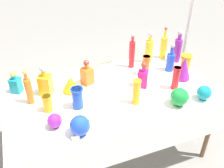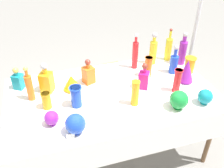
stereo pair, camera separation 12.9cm
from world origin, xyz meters
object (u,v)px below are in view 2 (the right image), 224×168
at_px(tall_bottle_5, 169,48).
at_px(round_bowl_1, 179,100).
at_px(tall_bottle_0, 29,87).
at_px(tall_bottle_1, 174,63).
at_px(round_bowl_3, 75,124).
at_px(tall_bottle_2, 153,51).
at_px(square_decanter_3, 18,80).
at_px(round_bowl_0, 205,97).
at_px(tall_bottle_4, 135,54).
at_px(square_decanter_0, 144,78).
at_px(slender_vase_2, 177,80).
at_px(canopy_pole, 194,35).
at_px(slender_vase_3, 46,100).
at_px(slender_vase_0, 135,92).
at_px(slender_vase_5, 148,66).
at_px(round_bowl_2, 52,118).
at_px(cardboard_box_behind_right, 63,93).
at_px(slender_vase_1, 76,96).
at_px(slender_vase_4, 190,64).
at_px(fluted_vase_1, 187,71).
at_px(cardboard_box_behind_left, 107,81).
at_px(fluted_vase_0, 72,82).
at_px(square_decanter_1, 88,74).
at_px(square_decanter_2, 46,81).
at_px(tall_bottle_3, 183,51).

bearing_deg(tall_bottle_5, round_bowl_1, -111.51).
bearing_deg(tall_bottle_0, tall_bottle_1, 1.58).
height_order(tall_bottle_0, tall_bottle_5, tall_bottle_5).
relative_size(round_bowl_1, round_bowl_3, 1.02).
xyz_separation_m(tall_bottle_2, square_decanter_3, (-1.40, -0.07, -0.06)).
height_order(tall_bottle_5, round_bowl_0, tall_bottle_5).
height_order(tall_bottle_0, tall_bottle_4, tall_bottle_4).
xyz_separation_m(square_decanter_0, round_bowl_3, (-0.71, -0.40, -0.02)).
bearing_deg(slender_vase_2, canopy_pole, 49.54).
relative_size(tall_bottle_1, slender_vase_3, 2.07).
bearing_deg(tall_bottle_1, round_bowl_3, -153.31).
bearing_deg(slender_vase_0, slender_vase_5, 52.94).
distance_m(tall_bottle_2, slender_vase_2, 0.54).
bearing_deg(slender_vase_2, round_bowl_2, -174.22).
bearing_deg(round_bowl_1, tall_bottle_4, 98.24).
relative_size(square_decanter_0, cardboard_box_behind_right, 0.47).
bearing_deg(slender_vase_1, cardboard_box_behind_right, 92.38).
height_order(slender_vase_4, fluted_vase_1, fluted_vase_1).
height_order(slender_vase_0, fluted_vase_1, slender_vase_0).
relative_size(slender_vase_5, cardboard_box_behind_left, 0.45).
distance_m(tall_bottle_5, fluted_vase_0, 1.16).
height_order(slender_vase_2, canopy_pole, canopy_pole).
distance_m(slender_vase_3, slender_vase_5, 1.04).
bearing_deg(slender_vase_5, square_decanter_1, 173.83).
bearing_deg(slender_vase_5, slender_vase_2, -64.58).
xyz_separation_m(slender_vase_1, round_bowl_1, (0.81, -0.28, -0.02)).
distance_m(tall_bottle_1, round_bowl_0, 0.54).
bearing_deg(slender_vase_4, round_bowl_1, -129.45).
bearing_deg(slender_vase_3, slender_vase_5, 11.70).
distance_m(round_bowl_1, cardboard_box_behind_left, 1.61).
height_order(tall_bottle_4, slender_vase_3, tall_bottle_4).
xyz_separation_m(tall_bottle_4, slender_vase_1, (-0.71, -0.45, -0.06)).
distance_m(square_decanter_2, round_bowl_3, 0.62).
distance_m(slender_vase_1, fluted_vase_0, 0.26).
bearing_deg(slender_vase_4, tall_bottle_3, 85.98).
bearing_deg(square_decanter_0, square_decanter_2, 166.59).
xyz_separation_m(tall_bottle_2, square_decanter_1, (-0.75, -0.17, -0.05)).
bearing_deg(cardboard_box_behind_right, slender_vase_1, -87.62).
bearing_deg(round_bowl_0, tall_bottle_3, 76.60).
xyz_separation_m(tall_bottle_4, slender_vase_0, (-0.22, -0.58, -0.04)).
bearing_deg(slender_vase_1, square_decanter_2, 126.66).
xyz_separation_m(fluted_vase_0, fluted_vase_1, (1.08, -0.19, 0.04)).
bearing_deg(round_bowl_2, slender_vase_1, 37.12).
distance_m(square_decanter_3, cardboard_box_behind_right, 1.03).
bearing_deg(round_bowl_3, fluted_vase_1, 18.15).
bearing_deg(tall_bottle_1, tall_bottle_4, 148.92).
bearing_deg(slender_vase_3, tall_bottle_4, 23.19).
height_order(tall_bottle_1, slender_vase_5, tall_bottle_1).
bearing_deg(round_bowl_2, cardboard_box_behind_left, 58.51).
relative_size(slender_vase_4, canopy_pole, 0.07).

